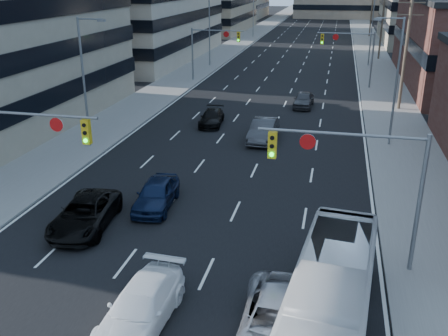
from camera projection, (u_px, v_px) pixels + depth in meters
road_surface at (316, 21)px, 133.85m from camera, size 18.00×300.00×0.02m
sidewalk_left at (274, 20)px, 136.18m from camera, size 5.00×300.00×0.15m
sidewalk_right at (361, 22)px, 131.46m from camera, size 5.00×300.00×0.15m
signal_near_left at (21, 144)px, 22.83m from camera, size 6.59×0.33×6.00m
signal_near_right at (356, 171)px, 19.77m from camera, size 6.59×0.33×6.00m
signal_far_left at (212, 44)px, 56.55m from camera, size 6.09×0.33×6.00m
signal_far_right at (351, 48)px, 53.39m from camera, size 6.09×0.33×6.00m
utility_pole_block at (406, 46)px, 43.74m from camera, size 2.20×0.28×11.00m
utility_pole_midblock at (383, 19)px, 71.04m from camera, size 2.20×0.28×11.00m
utility_pole_distant at (372, 7)px, 98.33m from camera, size 2.20×0.28×11.00m
streetlight_left_near at (86, 77)px, 34.08m from camera, size 2.03×0.22×9.00m
streetlight_left_mid at (211, 28)px, 65.92m from camera, size 2.03×0.22×9.00m
streetlight_left_far at (254, 11)px, 97.76m from camera, size 2.03×0.22×9.00m
streetlight_right_near at (395, 76)px, 34.38m from camera, size 2.03×0.22×9.00m
streetlight_right_far at (371, 28)px, 66.22m from camera, size 2.03×0.22×9.00m
black_pickup at (85, 214)px, 24.24m from camera, size 3.00×5.46×1.45m
white_van at (141, 307)px, 17.47m from camera, size 2.22×5.01×1.43m
silver_suv at (277, 322)px, 16.63m from camera, size 2.62×5.49×1.51m
transit_bus at (329, 307)px, 16.25m from camera, size 3.54×10.69×2.92m
sedan_blue at (156, 194)px, 26.39m from camera, size 2.13×4.59×1.52m
sedan_grey_center at (263, 130)px, 37.06m from camera, size 1.86×4.90×1.60m
sedan_black_far at (212, 118)px, 41.04m from camera, size 2.10×4.40×1.24m
sedan_grey_right at (304, 100)px, 46.59m from camera, size 1.87×4.26×1.43m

